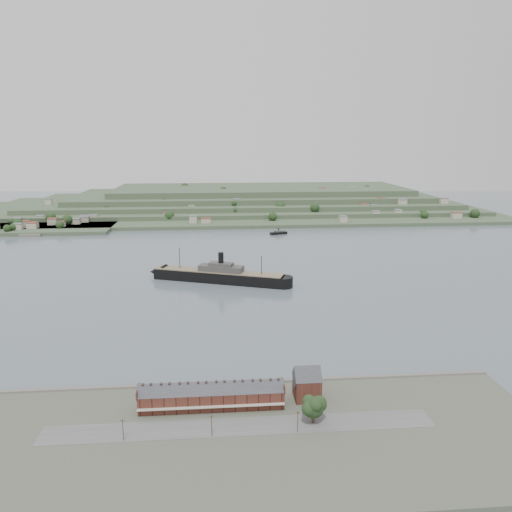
{
  "coord_description": "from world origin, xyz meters",
  "views": [
    {
      "loc": [
        -7.85,
        -341.45,
        102.29
      ],
      "look_at": [
        23.9,
        30.0,
        14.67
      ],
      "focal_mm": 35.0,
      "sensor_mm": 36.0,
      "label": 1
    }
  ],
  "objects": [
    {
      "name": "ferry_east",
      "position": [
        62.9,
        194.49,
        1.72
      ],
      "size": [
        19.78,
        11.18,
        7.16
      ],
      "color": "black",
      "rests_on": "ground"
    },
    {
      "name": "near_shore",
      "position": [
        0.0,
        -186.75,
        1.01
      ],
      "size": [
        220.0,
        80.0,
        2.6
      ],
      "color": "#4C5142",
      "rests_on": "ground"
    },
    {
      "name": "gabled_building",
      "position": [
        27.5,
        -164.0,
        8.19
      ],
      "size": [
        10.4,
        10.18,
        14.09
      ],
      "color": "#4F241C",
      "rests_on": "ground"
    },
    {
      "name": "far_peninsula",
      "position": [
        27.91,
        393.1,
        11.88
      ],
      "size": [
        760.0,
        309.0,
        30.0
      ],
      "color": "#384C32",
      "rests_on": "ground"
    },
    {
      "name": "ground",
      "position": [
        0.0,
        0.0,
        0.0
      ],
      "size": [
        1400.0,
        1400.0,
        0.0
      ],
      "primitive_type": "plane",
      "color": "slate",
      "rests_on": "ground"
    },
    {
      "name": "terrace_row",
      "position": [
        -10.0,
        -168.02,
        6.84
      ],
      "size": [
        55.6,
        9.8,
        11.07
      ],
      "color": "#4F241C",
      "rests_on": "ground"
    },
    {
      "name": "fig_tree",
      "position": [
        26.78,
        -181.82,
        8.54
      ],
      "size": [
        9.6,
        8.31,
        10.71
      ],
      "color": "#41291E",
      "rests_on": "ground"
    },
    {
      "name": "steamship",
      "position": [
        -7.77,
        12.61,
        4.93
      ],
      "size": [
        106.7,
        49.55,
        26.69
      ],
      "color": "black",
      "rests_on": "ground"
    }
  ]
}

